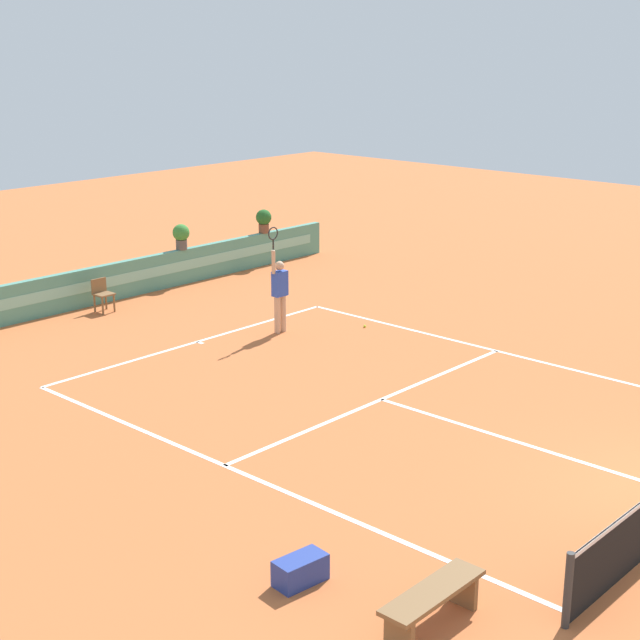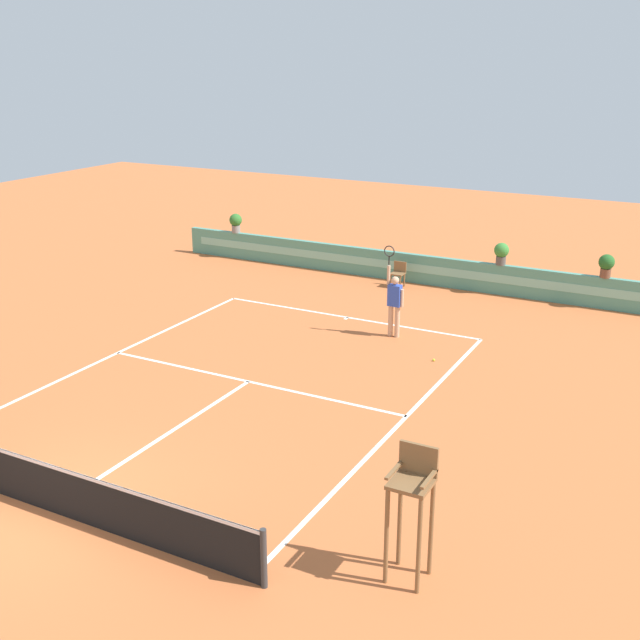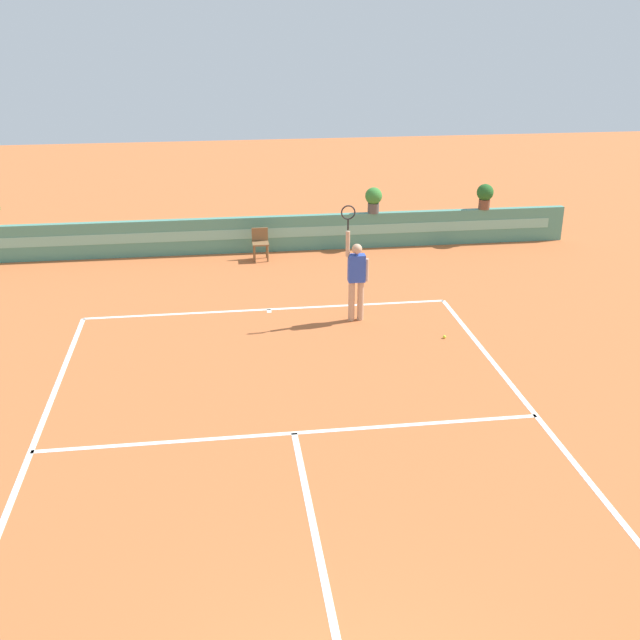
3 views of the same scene
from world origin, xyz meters
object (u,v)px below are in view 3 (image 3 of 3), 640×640
at_px(tennis_ball_near_baseline, 444,337).
at_px(ball_kid_chair, 260,242).
at_px(tennis_player, 356,275).
at_px(potted_plant_right, 374,198).
at_px(potted_plant_far_right, 485,195).

bearing_deg(tennis_ball_near_baseline, ball_kid_chair, 120.25).
bearing_deg(tennis_player, tennis_ball_near_baseline, -37.04).
bearing_deg(potted_plant_right, tennis_player, -105.38).
bearing_deg(tennis_ball_near_baseline, potted_plant_right, 91.53).
distance_m(tennis_player, tennis_ball_near_baseline, 2.31).
xyz_separation_m(ball_kid_chair, potted_plant_far_right, (6.52, 0.73, 0.93)).
height_order(ball_kid_chair, tennis_player, tennis_player).
bearing_deg(potted_plant_right, potted_plant_far_right, 0.00).
height_order(ball_kid_chair, tennis_ball_near_baseline, ball_kid_chair).
relative_size(ball_kid_chair, potted_plant_far_right, 1.17).
xyz_separation_m(ball_kid_chair, tennis_ball_near_baseline, (3.44, -5.90, -0.44)).
bearing_deg(tennis_ball_near_baseline, tennis_player, 142.96).
height_order(tennis_ball_near_baseline, potted_plant_right, potted_plant_right).
height_order(ball_kid_chair, potted_plant_right, potted_plant_right).
relative_size(tennis_player, potted_plant_right, 3.57).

